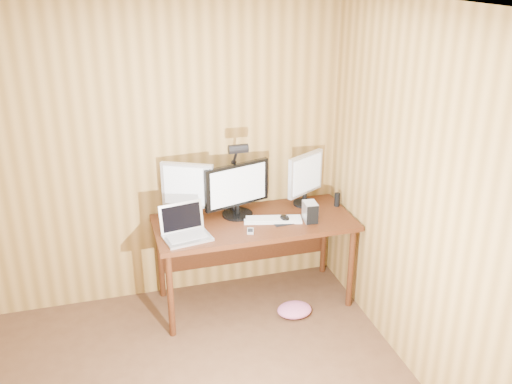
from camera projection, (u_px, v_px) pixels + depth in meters
name	position (u px, v px, depth m)	size (l,w,h in m)	color
room_shell	(160.00, 291.00, 2.71)	(4.00, 4.00, 4.00)	#50331E
desk	(252.00, 230.00, 4.69)	(1.60, 0.70, 0.75)	#431F0E
monitor_center	(237.00, 189.00, 4.58)	(0.56, 0.25, 0.45)	black
monitor_left	(188.00, 189.00, 4.51)	(0.40, 0.23, 0.48)	black
monitor_right	(305.00, 178.00, 4.79)	(0.37, 0.24, 0.45)	black
laptop	(185.00, 229.00, 4.30)	(0.38, 0.32, 0.25)	silver
keyboard	(273.00, 219.00, 4.58)	(0.48, 0.24, 0.02)	silver
mousepad	(285.00, 220.00, 4.58)	(0.22, 0.18, 0.00)	black
mouse	(285.00, 218.00, 4.57)	(0.07, 0.11, 0.04)	black
hard_drive	(310.00, 212.00, 4.55)	(0.11, 0.15, 0.16)	silver
phone	(250.00, 231.00, 4.40)	(0.07, 0.11, 0.01)	silver
speaker	(337.00, 200.00, 4.83)	(0.05, 0.05, 0.12)	black
desk_lamp	(236.00, 168.00, 4.52)	(0.15, 0.22, 0.67)	black
fabric_pile	(294.00, 310.00, 4.65)	(0.29, 0.23, 0.09)	#D36696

